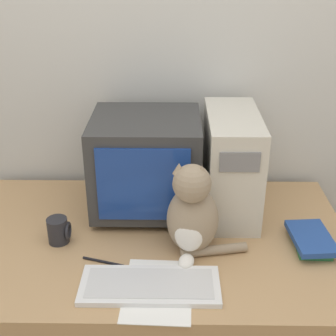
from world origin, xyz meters
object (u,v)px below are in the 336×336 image
Objects in this scene: mug at (59,231)px; keyboard at (150,285)px; computer_tower at (231,164)px; pen at (103,262)px; cat at (193,214)px; book_stack at (312,241)px; crt_monitor at (146,164)px.

keyboard is at bearing -35.84° from mug.
mug is at bearing 144.16° from keyboard.
keyboard is 0.42m from mug.
keyboard is (-0.29, -0.48, -0.19)m from computer_tower.
keyboard is at bearing -36.99° from pen.
pen is at bearing -153.72° from cat.
keyboard is 0.60m from book_stack.
pen is (-0.16, 0.12, -0.01)m from keyboard.
crt_monitor is at bearing 133.43° from cat.
crt_monitor is at bearing 94.08° from keyboard.
computer_tower reaches higher than crt_monitor.
crt_monitor is at bearing 156.72° from book_stack.
keyboard is at bearing -121.26° from computer_tower.
crt_monitor is 0.41m from mug.
crt_monitor is 2.82× the size of pen.
keyboard is 0.28m from cat.
book_stack is at bearing 21.96° from keyboard.
book_stack is at bearing -1.09° from mug.
pen is at bearing 143.01° from keyboard.
mug is (-0.30, -0.24, -0.15)m from crt_monitor.
pen is 1.53× the size of mug.
computer_tower is 0.69m from mug.
mug is (-0.63, -0.24, -0.15)m from computer_tower.
computer_tower is 0.60m from keyboard.
pen is at bearing -171.93° from book_stack.
mug is (-0.34, 0.24, 0.04)m from keyboard.
pen is at bearing -141.76° from computer_tower.
computer_tower is 0.33m from cat.
mug is at bearing -159.08° from computer_tower.
book_stack reaches higher than keyboard.
cat reaches higher than mug.
mug is at bearing 145.29° from pen.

